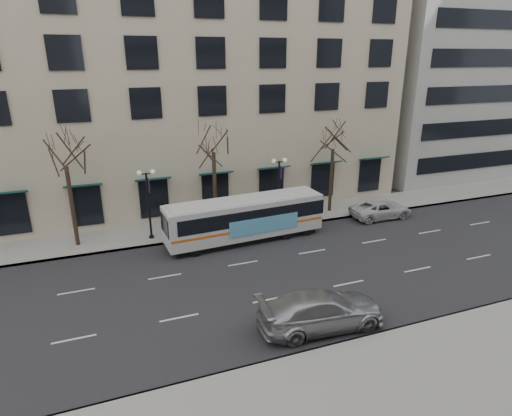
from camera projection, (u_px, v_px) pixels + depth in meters
name	position (u px, v px, depth m)	size (l,w,h in m)	color
ground	(255.00, 280.00, 25.51)	(160.00, 160.00, 0.00)	black
sidewalk_far	(274.00, 218.00, 35.06)	(80.00, 4.00, 0.15)	gray
building_hotel	(156.00, 63.00, 39.32)	(40.00, 20.00, 24.00)	#B5A98A
building_office	(455.00, 10.00, 48.63)	(25.00, 20.00, 35.00)	#999993
tree_far_left	(64.00, 152.00, 27.73)	(3.60, 3.60, 8.34)	black
tree_far_mid	(213.00, 139.00, 30.94)	(3.60, 3.60, 8.55)	black
tree_far_right	(334.00, 137.00, 34.38)	(3.60, 3.60, 8.06)	black
lamp_post_left	(149.00, 201.00, 30.11)	(1.22, 0.45, 5.21)	black
lamp_post_right	(279.00, 187.00, 33.39)	(1.22, 0.45, 5.21)	black
city_bus	(246.00, 218.00, 30.52)	(11.62, 3.26, 3.11)	silver
silver_car	(321.00, 310.00, 20.86)	(2.57, 6.32, 1.83)	#ADB0B5
white_pickup	(381.00, 209.00, 35.10)	(2.36, 5.12, 1.42)	silver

